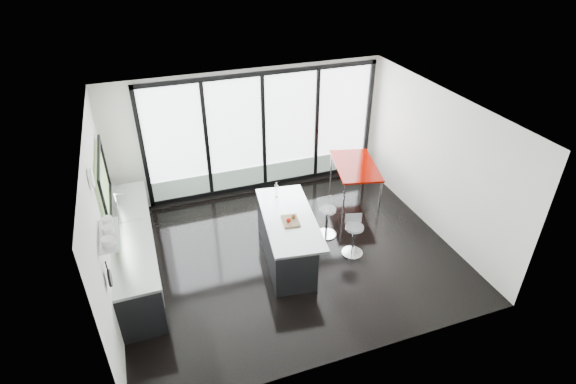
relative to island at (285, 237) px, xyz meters
name	(u,v)px	position (x,y,z in m)	size (l,w,h in m)	color
floor	(288,253)	(0.08, 0.06, -0.44)	(6.00, 5.00, 0.00)	black
ceiling	(288,112)	(0.08, 0.06, 2.36)	(6.00, 5.00, 0.00)	white
wall_back	(262,137)	(0.35, 2.52, 0.83)	(6.00, 0.09, 2.80)	silver
wall_front	(355,285)	(0.08, -2.44, 0.96)	(6.00, 0.00, 2.80)	silver
wall_left	(103,205)	(-2.89, 0.33, 1.12)	(0.26, 5.00, 2.80)	silver
wall_right	(436,162)	(3.08, 0.06, 0.96)	(0.00, 5.00, 2.80)	silver
counter_cabinets	(135,251)	(-2.59, 0.45, 0.02)	(0.69, 3.24, 1.36)	black
island	(285,237)	(0.00, 0.00, 0.00)	(1.18, 2.23, 1.13)	black
bar_stool_near	(353,240)	(1.20, -0.36, -0.13)	(0.39, 0.39, 0.63)	silver
bar_stool_far	(327,222)	(0.98, 0.33, -0.13)	(0.39, 0.39, 0.63)	silver
red_table	(354,181)	(2.12, 1.44, -0.04)	(0.87, 1.51, 0.81)	#730800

